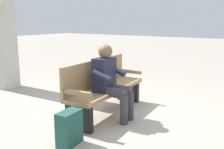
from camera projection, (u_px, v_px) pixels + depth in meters
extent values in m
plane|color=#A89E8E|center=(108.00, 113.00, 4.38)|extent=(40.00, 40.00, 0.00)
cube|color=#9E7A51|center=(107.00, 89.00, 4.29)|extent=(1.83, 0.62, 0.06)
cube|color=#9E7A51|center=(96.00, 73.00, 4.34)|extent=(1.80, 0.20, 0.45)
cube|color=#9E7A51|center=(130.00, 72.00, 4.99)|extent=(0.10, 0.48, 0.06)
cube|color=#9E7A51|center=(76.00, 93.00, 3.53)|extent=(0.10, 0.48, 0.06)
cube|color=black|center=(128.00, 91.00, 5.02)|extent=(0.11, 0.44, 0.39)
cube|color=black|center=(79.00, 117.00, 3.65)|extent=(0.11, 0.44, 0.39)
cube|color=#1E2338|center=(104.00, 74.00, 4.05)|extent=(0.42, 0.25, 0.52)
sphere|color=brown|center=(105.00, 51.00, 3.97)|extent=(0.22, 0.22, 0.22)
cylinder|color=#38383D|center=(119.00, 90.00, 4.09)|extent=(0.18, 0.43, 0.15)
cylinder|color=#38383D|center=(113.00, 93.00, 3.92)|extent=(0.18, 0.43, 0.15)
cylinder|color=#38383D|center=(130.00, 106.00, 4.05)|extent=(0.13, 0.13, 0.45)
cylinder|color=#38383D|center=(124.00, 110.00, 3.88)|extent=(0.13, 0.13, 0.45)
cylinder|color=#1E2338|center=(117.00, 71.00, 4.20)|extent=(0.12, 0.32, 0.18)
cylinder|color=#1E2338|center=(102.00, 76.00, 3.79)|extent=(0.12, 0.32, 0.18)
cube|color=#1E4C42|center=(69.00, 128.00, 3.23)|extent=(0.35, 0.21, 0.44)
cube|color=#23574C|center=(62.00, 131.00, 3.29)|extent=(0.24, 0.06, 0.20)
cylinder|color=#B2AFA8|center=(3.00, 14.00, 5.74)|extent=(0.52, 0.52, 3.36)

